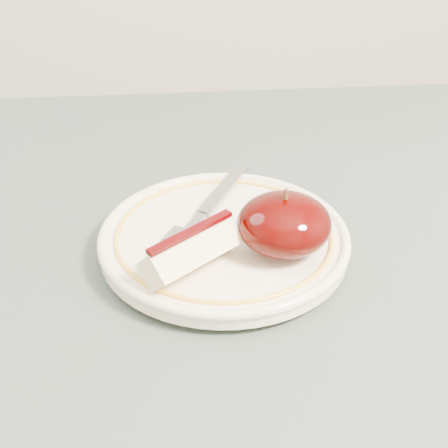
{
  "coord_description": "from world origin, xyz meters",
  "views": [
    {
      "loc": [
        -0.04,
        -0.34,
        1.05
      ],
      "look_at": [
        0.0,
        0.08,
        0.78
      ],
      "focal_mm": 50.0,
      "sensor_mm": 36.0,
      "label": 1
    }
  ],
  "objects": [
    {
      "name": "apple_wedge",
      "position": [
        -0.03,
        0.04,
        0.79
      ],
      "size": [
        0.08,
        0.07,
        0.04
      ],
      "rotation": [
        0.0,
        0.0,
        0.67
      ],
      "color": "beige",
      "rests_on": "plate"
    },
    {
      "name": "apple_half",
      "position": [
        0.05,
        0.06,
        0.79
      ],
      "size": [
        0.07,
        0.07,
        0.05
      ],
      "color": "black",
      "rests_on": "plate"
    },
    {
      "name": "table",
      "position": [
        0.0,
        0.0,
        0.66
      ],
      "size": [
        0.9,
        0.9,
        0.75
      ],
      "color": "brown",
      "rests_on": "ground"
    },
    {
      "name": "fork",
      "position": [
        -0.02,
        0.11,
        0.77
      ],
      "size": [
        0.1,
        0.17,
        0.0
      ],
      "rotation": [
        0.0,
        0.0,
        1.08
      ],
      "color": "gray",
      "rests_on": "plate"
    },
    {
      "name": "plate",
      "position": [
        0.0,
        0.08,
        0.76
      ],
      "size": [
        0.21,
        0.21,
        0.02
      ],
      "color": "beige",
      "rests_on": "table"
    }
  ]
}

